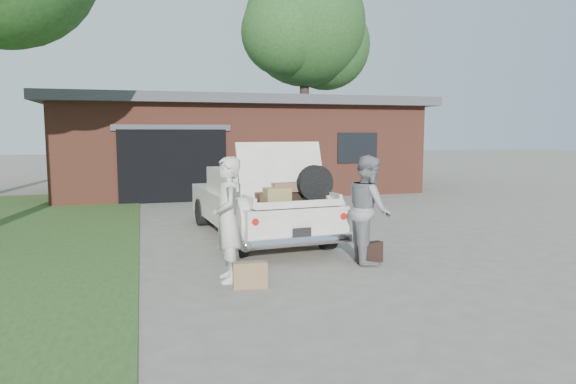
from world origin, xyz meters
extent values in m
plane|color=gray|center=(0.00, 0.00, 0.00)|extent=(90.00, 90.00, 0.00)
cube|color=brown|center=(1.00, 11.50, 1.50)|extent=(12.00, 7.00, 3.00)
cube|color=#4C4C51|center=(1.00, 11.50, 3.15)|extent=(12.80, 7.80, 0.30)
cube|color=black|center=(-1.50, 8.05, 1.10)|extent=(3.20, 0.30, 2.20)
cube|color=#4C4C51|center=(-1.50, 7.98, 2.25)|extent=(3.50, 0.12, 0.18)
cube|color=black|center=(4.50, 7.98, 1.60)|extent=(1.40, 0.08, 1.00)
cylinder|color=#38281E|center=(5.16, 15.82, 2.84)|extent=(0.44, 0.44, 5.69)
sphere|color=#366027|center=(5.16, 15.82, 7.11)|extent=(5.71, 5.71, 5.71)
sphere|color=#366027|center=(6.44, 16.39, 6.30)|extent=(4.28, 4.28, 4.28)
sphere|color=#366027|center=(4.01, 15.10, 6.60)|extent=(4.00, 4.00, 4.00)
cube|color=silver|center=(-0.16, 2.32, 0.59)|extent=(2.18, 4.82, 0.61)
cube|color=beige|center=(-0.19, 2.60, 1.12)|extent=(1.70, 2.00, 0.49)
cube|color=black|center=(-0.27, 3.49, 1.11)|extent=(1.45, 0.20, 0.41)
cube|color=black|center=(-0.11, 1.72, 1.11)|extent=(1.45, 0.20, 0.41)
cylinder|color=black|center=(-0.85, 0.66, 0.31)|extent=(0.26, 0.63, 0.62)
cylinder|color=black|center=(0.79, 0.81, 0.31)|extent=(0.26, 0.63, 0.62)
cylinder|color=black|center=(-1.12, 3.84, 0.31)|extent=(0.26, 0.63, 0.62)
cylinder|color=black|center=(0.52, 3.98, 0.31)|extent=(0.26, 0.63, 0.62)
cylinder|color=silver|center=(0.04, -0.06, 0.37)|extent=(1.93, 0.33, 0.17)
cylinder|color=#A5140F|center=(-0.73, -0.06, 0.73)|extent=(0.12, 0.10, 0.11)
cylinder|color=#A5140F|center=(0.80, 0.07, 0.73)|extent=(0.12, 0.10, 0.11)
cube|color=black|center=(0.04, -0.08, 0.52)|extent=(0.32, 0.05, 0.16)
cube|color=black|center=(-0.01, 0.55, 0.91)|extent=(1.54, 1.15, 0.04)
cube|color=silver|center=(-0.76, 0.48, 1.00)|extent=(0.14, 1.03, 0.17)
cube|color=silver|center=(0.74, 0.61, 1.00)|extent=(0.14, 1.03, 0.17)
cube|color=silver|center=(0.03, 0.04, 0.96)|extent=(1.50, 0.19, 0.11)
cube|color=silver|center=(-0.04, 0.88, 1.43)|extent=(1.60, 0.53, 1.03)
cube|color=#4B2C20|center=(-0.29, 0.59, 1.02)|extent=(0.57, 0.40, 0.18)
cube|color=olive|center=(-0.28, 0.28, 1.07)|extent=(0.44, 0.31, 0.29)
cube|color=black|center=(0.01, 0.83, 1.01)|extent=(0.57, 0.40, 0.17)
cube|color=#855E43|center=(-0.03, 0.72, 1.17)|extent=(0.47, 0.33, 0.16)
cylinder|color=black|center=(0.47, 0.54, 1.24)|extent=(0.64, 0.20, 0.63)
imported|color=beige|center=(-1.26, -0.68, 0.89)|extent=(0.43, 0.66, 1.78)
imported|color=gray|center=(1.14, -0.22, 0.88)|extent=(0.80, 0.95, 1.76)
cube|color=#916C49|center=(-1.03, -1.10, 0.18)|extent=(0.48, 0.18, 0.36)
cube|color=black|center=(1.13, -0.32, 0.17)|extent=(0.47, 0.26, 0.34)
camera|label=1|loc=(-2.40, -7.81, 2.13)|focal=32.00mm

